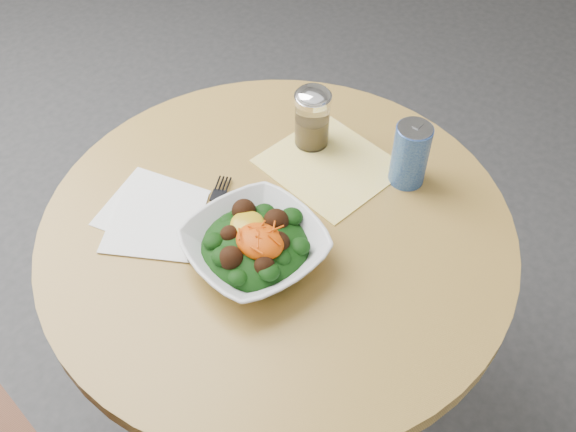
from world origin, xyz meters
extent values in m
plane|color=#313234|center=(0.00, 0.00, 0.00)|extent=(6.00, 6.00, 0.00)
cylinder|color=black|center=(0.00, 0.00, 0.01)|extent=(0.52, 0.52, 0.03)
cylinder|color=black|center=(0.00, 0.00, 0.35)|extent=(0.10, 0.10, 0.71)
cylinder|color=gold|center=(0.00, 0.00, 0.73)|extent=(0.90, 0.90, 0.04)
cube|color=yellow|center=(0.00, 0.19, 0.75)|extent=(0.28, 0.27, 0.00)
cube|color=white|center=(-0.22, -0.11, 0.75)|extent=(0.20, 0.20, 0.00)
cube|color=white|center=(-0.19, -0.13, 0.75)|extent=(0.23, 0.23, 0.00)
imported|color=silver|center=(0.02, -0.09, 0.78)|extent=(0.30, 0.30, 0.06)
ellipsoid|color=black|center=(0.02, -0.09, 0.78)|extent=(0.19, 0.19, 0.07)
ellipsoid|color=#C29813|center=(-0.01, -0.07, 0.81)|extent=(0.06, 0.06, 0.02)
ellipsoid|color=#EA5C05|center=(0.03, -0.09, 0.81)|extent=(0.09, 0.08, 0.04)
cube|color=black|center=(-0.10, -0.10, 0.76)|extent=(0.07, 0.13, 0.00)
cube|color=black|center=(-0.14, 0.00, 0.76)|extent=(0.06, 0.08, 0.00)
cylinder|color=silver|center=(-0.07, 0.23, 0.81)|extent=(0.07, 0.07, 0.11)
cylinder|color=olive|center=(-0.07, 0.23, 0.78)|extent=(0.06, 0.06, 0.06)
cylinder|color=white|center=(-0.07, 0.23, 0.87)|extent=(0.08, 0.08, 0.01)
ellipsoid|color=white|center=(-0.07, 0.23, 0.87)|extent=(0.07, 0.07, 0.03)
cylinder|color=#0D2A95|center=(0.14, 0.25, 0.82)|extent=(0.07, 0.07, 0.13)
cylinder|color=silver|center=(0.14, 0.25, 0.88)|extent=(0.07, 0.07, 0.00)
cube|color=silver|center=(0.14, 0.25, 0.89)|extent=(0.01, 0.02, 0.00)
camera|label=1|loc=(0.47, -0.64, 1.67)|focal=40.00mm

